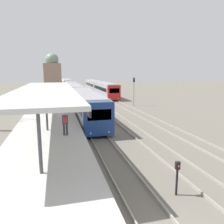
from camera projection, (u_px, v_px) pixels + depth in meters
The scene contains 7 objects.
platform_canopy at pixel (46, 90), 16.38m from camera, with size 4.00×18.85×3.24m.
person_on_platform at pixel (65, 122), 15.40m from camera, with size 0.40×0.40×1.66m.
train_near at pixel (72, 89), 49.04m from camera, with size 2.55×65.66×3.20m.
train_far at pixel (99, 87), 55.84m from camera, with size 2.48×31.42×3.18m.
signal_post_near at pixel (177, 174), 9.71m from camera, with size 0.20×0.21×1.60m.
signal_mast_far at pixel (134, 88), 35.75m from camera, with size 0.28×0.29×4.59m.
distant_domed_building at pixel (53, 75), 57.01m from camera, with size 4.38×4.38×10.31m.
Camera 1 is at (-3.29, -4.62, 5.49)m, focal length 35.00 mm.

